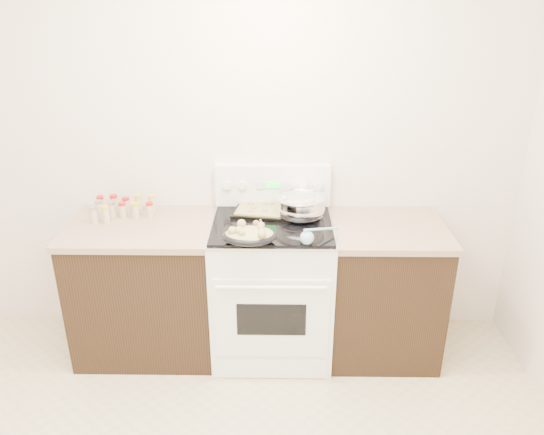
{
  "coord_description": "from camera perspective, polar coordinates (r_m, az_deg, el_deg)",
  "views": [
    {
      "loc": [
        0.39,
        -1.59,
        2.3
      ],
      "look_at": [
        0.35,
        1.37,
        1.0
      ],
      "focal_mm": 35.0,
      "sensor_mm": 36.0,
      "label": 1
    }
  ],
  "objects": [
    {
      "name": "roasting_pan",
      "position": [
        3.04,
        -2.45,
        -1.88
      ],
      "size": [
        0.32,
        0.22,
        0.11
      ],
      "color": "black",
      "rests_on": "kitchen_range"
    },
    {
      "name": "kitchen_range",
      "position": [
        3.52,
        0.01,
        -7.26
      ],
      "size": [
        0.78,
        0.73,
        1.22
      ],
      "color": "white",
      "rests_on": "ground"
    },
    {
      "name": "mixing_bowl",
      "position": [
        3.36,
        3.06,
        1.19
      ],
      "size": [
        0.41,
        0.41,
        0.19
      ],
      "color": "silver",
      "rests_on": "kitchen_range"
    },
    {
      "name": "room_shell",
      "position": [
        1.75,
        -12.21,
        3.1
      ],
      "size": [
        4.1,
        3.6,
        2.75
      ],
      "color": "silver",
      "rests_on": "ground"
    },
    {
      "name": "spice_jars",
      "position": [
        3.57,
        -15.96,
        1.0
      ],
      "size": [
        0.39,
        0.24,
        0.12
      ],
      "color": "#BFB28C",
      "rests_on": "counter_left"
    },
    {
      "name": "counter_left",
      "position": [
        3.65,
        -13.26,
        -7.32
      ],
      "size": [
        0.93,
        0.67,
        0.92
      ],
      "color": "black",
      "rests_on": "ground"
    },
    {
      "name": "baking_sheet",
      "position": [
        3.44,
        -0.62,
        0.8
      ],
      "size": [
        0.45,
        0.35,
        0.06
      ],
      "color": "black",
      "rests_on": "kitchen_range"
    },
    {
      "name": "blue_ladle",
      "position": [
        3.05,
        3.96,
        -2.09
      ],
      "size": [
        0.24,
        0.19,
        0.1
      ],
      "color": "#7EB4BC",
      "rests_on": "kitchen_range"
    },
    {
      "name": "wooden_spoon",
      "position": [
        3.3,
        -1.57,
        -0.39
      ],
      "size": [
        0.07,
        0.28,
        0.04
      ],
      "color": "#9F6848",
      "rests_on": "kitchen_range"
    },
    {
      "name": "counter_right",
      "position": [
        3.61,
        11.79,
        -7.53
      ],
      "size": [
        0.73,
        0.67,
        0.92
      ],
      "color": "black",
      "rests_on": "ground"
    }
  ]
}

